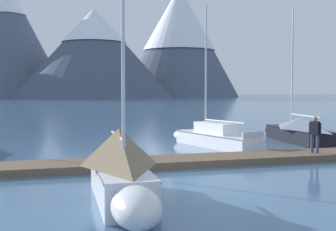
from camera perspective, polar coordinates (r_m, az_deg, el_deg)
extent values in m
plane|color=#426689|center=(15.11, 6.84, -8.84)|extent=(700.00, 700.00, 0.00)
cone|color=#4C566B|center=(228.12, -20.35, 9.48)|extent=(58.43, 58.43, 57.49)
cone|color=#424C60|center=(198.27, -9.62, 8.02)|extent=(70.79, 70.79, 39.61)
cone|color=white|center=(199.67, -9.66, 11.53)|extent=(28.45, 28.45, 15.16)
cone|color=#4C566B|center=(228.34, 1.46, 9.57)|extent=(61.69, 61.69, 56.66)
cone|color=white|center=(229.97, 1.46, 12.55)|extent=(37.46, 37.46, 32.77)
cube|color=brown|center=(18.74, 1.82, -5.99)|extent=(26.77, 2.74, 0.30)
cylinder|color=#38383D|center=(17.86, 2.76, -6.55)|extent=(25.66, 0.78, 0.24)
cylinder|color=#38383D|center=(19.64, 0.97, -5.65)|extent=(25.66, 0.78, 0.24)
cube|color=silver|center=(12.73, -6.23, -8.82)|extent=(1.62, 4.66, 1.00)
ellipsoid|color=silver|center=(10.19, -4.18, -11.89)|extent=(1.27, 2.06, 0.95)
cube|color=slate|center=(12.64, -6.24, -6.79)|extent=(1.66, 4.57, 0.06)
cylinder|color=silver|center=(11.82, -5.89, 8.07)|extent=(0.10, 0.10, 6.31)
cylinder|color=silver|center=(13.15, -6.64, -2.64)|extent=(0.23, 2.63, 0.08)
pyramid|color=#7A664C|center=(12.89, -6.46, -4.03)|extent=(1.82, 3.76, 1.06)
cube|color=white|center=(24.65, 6.37, -3.25)|extent=(2.84, 6.37, 0.75)
ellipsoid|color=white|center=(27.41, 2.14, -2.58)|extent=(1.59, 1.84, 0.71)
cube|color=slate|center=(24.61, 6.38, -2.48)|extent=(2.85, 6.26, 0.06)
cylinder|color=silver|center=(25.39, 4.97, 6.15)|extent=(0.10, 0.10, 7.40)
cylinder|color=silver|center=(24.04, 7.30, -0.75)|extent=(0.85, 3.35, 0.08)
cube|color=white|center=(24.70, 6.17, -1.65)|extent=(1.64, 2.95, 0.61)
cube|color=silver|center=(22.26, 11.03, -2.55)|extent=(1.32, 0.40, 0.36)
cube|color=black|center=(28.15, 16.72, -2.46)|extent=(2.69, 6.52, 0.85)
ellipsoid|color=black|center=(31.33, 13.98, -1.85)|extent=(1.77, 2.11, 0.81)
cube|color=black|center=(28.12, 16.73, -1.68)|extent=(2.71, 6.40, 0.06)
cylinder|color=silver|center=(29.03, 15.94, 5.92)|extent=(0.10, 0.10, 7.45)
cylinder|color=silver|center=(27.37, 17.45, -0.02)|extent=(0.63, 3.66, 0.08)
pyramid|color=slate|center=(27.66, 17.17, -0.93)|extent=(2.75, 5.30, 0.72)
cylinder|color=#384256|center=(21.15, 18.95, -3.52)|extent=(0.14, 0.14, 0.86)
cylinder|color=#384256|center=(21.26, 18.32, -3.47)|extent=(0.14, 0.14, 0.86)
cube|color=black|center=(21.14, 18.67, -1.53)|extent=(0.37, 0.44, 0.60)
sphere|color=#A37556|center=(21.11, 18.69, -0.39)|extent=(0.22, 0.22, 0.22)
cylinder|color=black|center=(21.03, 19.28, -1.76)|extent=(0.09, 0.09, 0.62)
cylinder|color=black|center=(21.25, 18.06, -1.68)|extent=(0.09, 0.09, 0.62)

